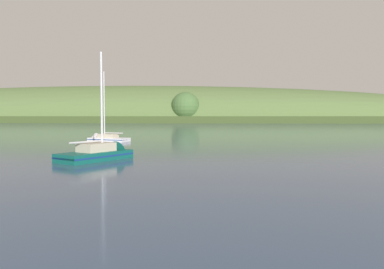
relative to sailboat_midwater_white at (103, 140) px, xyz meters
name	(u,v)px	position (x,y,z in m)	size (l,w,h in m)	color
far_shoreline_hill	(121,122)	(-26.45, 152.46, 0.01)	(549.39, 93.10, 40.08)	#3C4E24
sailboat_midwater_white	(103,140)	(0.00, 0.00, 0.00)	(6.89, 4.46, 11.06)	white
sailboat_outer_reach	(102,156)	(5.16, -21.56, 0.12)	(6.19, 7.41, 10.22)	#0F564C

